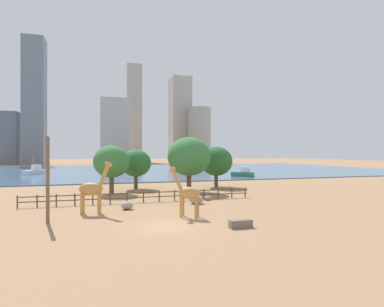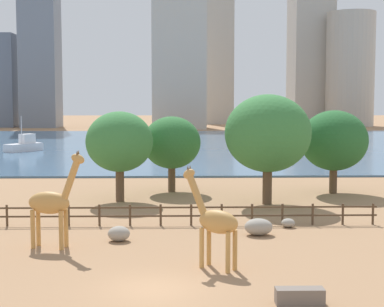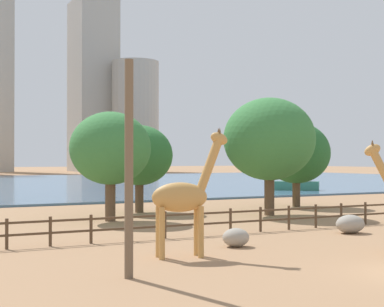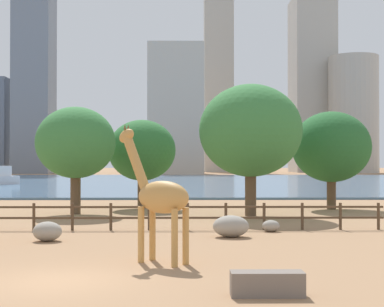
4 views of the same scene
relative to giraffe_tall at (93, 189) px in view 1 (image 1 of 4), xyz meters
The scene contains 22 objects.
ground_plane 73.52m from the giraffe_tall, 85.75° to the left, with size 400.00×400.00×0.00m, color #9E7551.
harbor_water 70.53m from the giraffe_tall, 85.57° to the left, with size 180.00×86.00×0.20m, color #476B8C.
giraffe_tall is the anchor object (origin of this frame).
giraffe_companion 8.96m from the giraffe_tall, 25.58° to the right, with size 2.74×2.32×4.58m.
utility_pole 4.51m from the giraffe_tall, 140.89° to the right, with size 0.28×0.28×7.01m, color brown.
boulder_near_fence 13.90m from the giraffe_tall, 19.45° to the left, with size 0.82×0.72×0.54m, color gray.
boulder_by_pole 11.38m from the giraffe_tall, 13.40° to the left, with size 1.58×1.26×0.95m, color gray.
boulder_small 4.02m from the giraffe_tall, 23.08° to the left, with size 1.19×1.08×0.81m, color gray.
feeding_trough 14.06m from the giraffe_tall, 38.18° to the right, with size 1.80×0.60×0.60m, color #72665B.
enclosure_fence 7.72m from the giraffe_tall, 44.34° to the left, with size 26.12×0.14×1.30m.
tree_left_large 19.52m from the giraffe_tall, 72.43° to the left, with size 4.78×4.78×6.24m.
tree_center_broad 25.91m from the giraffe_tall, 42.55° to the left, with size 5.43×5.43×6.76m.
tree_right_tall 14.28m from the giraffe_tall, 81.69° to the left, with size 5.01×5.01×6.74m.
tree_left_small 18.18m from the giraffe_tall, 44.14° to the left, with size 6.25×6.25×7.99m.
boat_ferry 47.13m from the giraffe_tall, 46.71° to the left, with size 5.07×4.86×2.27m.
boat_sailboat 58.22m from the giraffe_tall, 105.98° to the left, with size 4.93×5.81×5.10m.
skyline_tower_needle 164.93m from the giraffe_tall, 83.12° to the left, with size 9.06×8.63×61.06m, color #ADA89E.
skyline_block_central 155.90m from the giraffe_tall, 68.39° to the left, with size 14.13×14.13×33.34m, color #ADA89E.
skyline_tower_glass 145.00m from the giraffe_tall, 103.22° to the left, with size 10.08×10.64×63.87m, color slate.
skyline_block_left 149.44m from the giraffe_tall, 107.43° to the left, with size 9.43×12.50×26.38m, color slate.
skyline_block_right 166.01m from the giraffe_tall, 72.98° to the left, with size 12.15×15.96×53.65m, color #ADA89E.
skyline_tower_short 131.67m from the giraffe_tall, 87.11° to the left, with size 14.27×14.55×33.50m, color #B7B2A8.
Camera 1 is at (-4.51, -22.58, 5.66)m, focal length 28.00 mm.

